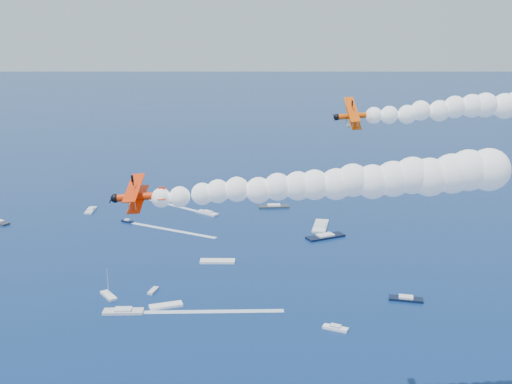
# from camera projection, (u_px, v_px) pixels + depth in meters

# --- Properties ---
(biplane_lead) EXTENTS (7.70, 9.42, 7.54)m
(biplane_lead) POSITION_uv_depth(u_px,v_px,m) (355.00, 116.00, 101.24)
(biplane_lead) COLOR #DD4904
(biplane_trail) EXTENTS (8.87, 10.28, 7.37)m
(biplane_trail) POSITION_uv_depth(u_px,v_px,m) (140.00, 197.00, 85.95)
(biplane_trail) COLOR red
(smoke_trail_lead) EXTENTS (50.68, 18.26, 9.50)m
(smoke_trail_lead) POSITION_uv_depth(u_px,v_px,m) (511.00, 104.00, 101.18)
(smoke_trail_lead) COLOR white
(smoke_trail_trail) EXTENTS (50.56, 15.94, 9.50)m
(smoke_trail_trail) POSITION_uv_depth(u_px,v_px,m) (324.00, 184.00, 85.27)
(smoke_trail_trail) COLOR white
(spectator_boats) EXTENTS (222.49, 166.25, 0.70)m
(spectator_boats) POSITION_uv_depth(u_px,v_px,m) (260.00, 266.00, 201.75)
(spectator_boats) COLOR black
(spectator_boats) RESTS_ON ground
(boat_wakes) EXTENTS (74.91, 115.78, 0.04)m
(boat_wakes) POSITION_uv_depth(u_px,v_px,m) (181.00, 240.00, 226.91)
(boat_wakes) COLOR white
(boat_wakes) RESTS_ON ground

